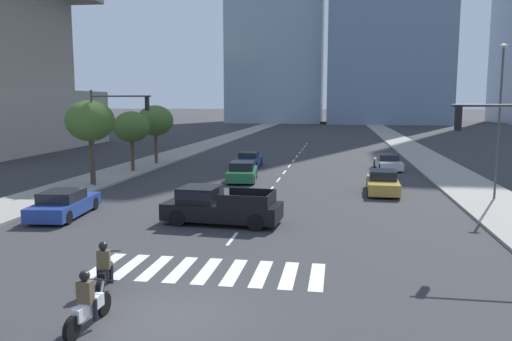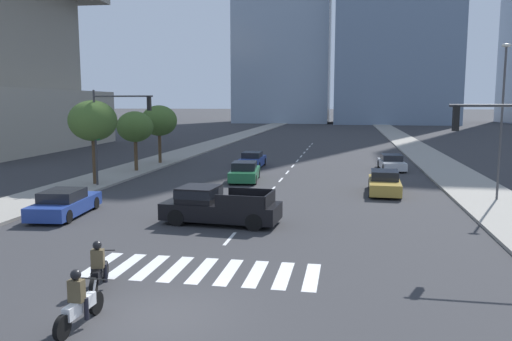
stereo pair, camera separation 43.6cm
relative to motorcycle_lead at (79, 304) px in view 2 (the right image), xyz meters
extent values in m
plane|color=#333335|center=(1.79, 0.96, -0.58)|extent=(800.00, 800.00, 0.00)
cube|color=gray|center=(14.36, 30.96, -0.51)|extent=(4.00, 260.00, 0.15)
cube|color=gray|center=(-10.78, 30.96, -0.51)|extent=(4.00, 260.00, 0.15)
cube|color=silver|center=(-1.81, 4.61, -0.58)|extent=(0.45, 2.64, 0.01)
cube|color=silver|center=(-0.91, 4.61, -0.58)|extent=(0.45, 2.64, 0.01)
cube|color=silver|center=(-0.01, 4.61, -0.58)|extent=(0.45, 2.64, 0.01)
cube|color=silver|center=(0.89, 4.61, -0.58)|extent=(0.45, 2.64, 0.01)
cube|color=silver|center=(1.79, 4.61, -0.58)|extent=(0.45, 2.64, 0.01)
cube|color=silver|center=(2.69, 4.61, -0.58)|extent=(0.45, 2.64, 0.01)
cube|color=silver|center=(3.59, 4.61, -0.58)|extent=(0.45, 2.64, 0.01)
cube|color=silver|center=(4.49, 4.61, -0.58)|extent=(0.45, 2.64, 0.01)
cube|color=silver|center=(5.39, 4.61, -0.58)|extent=(0.45, 2.64, 0.01)
cube|color=silver|center=(1.79, 8.61, -0.58)|extent=(0.14, 2.00, 0.01)
cube|color=silver|center=(1.79, 12.61, -0.58)|extent=(0.14, 2.00, 0.01)
cube|color=silver|center=(1.79, 16.61, -0.58)|extent=(0.14, 2.00, 0.01)
cube|color=silver|center=(1.79, 20.61, -0.58)|extent=(0.14, 2.00, 0.01)
cube|color=silver|center=(1.79, 24.61, -0.58)|extent=(0.14, 2.00, 0.01)
cube|color=silver|center=(1.79, 28.61, -0.58)|extent=(0.14, 2.00, 0.01)
cube|color=silver|center=(1.79, 32.61, -0.58)|extent=(0.14, 2.00, 0.01)
cube|color=silver|center=(1.79, 36.61, -0.58)|extent=(0.14, 2.00, 0.01)
cube|color=silver|center=(1.79, 40.61, -0.58)|extent=(0.14, 2.00, 0.01)
cube|color=silver|center=(1.79, 44.61, -0.58)|extent=(0.14, 2.00, 0.01)
cube|color=silver|center=(1.79, 48.61, -0.58)|extent=(0.14, 2.00, 0.01)
cube|color=silver|center=(1.79, 52.61, -0.58)|extent=(0.14, 2.00, 0.01)
cube|color=silver|center=(1.79, 56.61, -0.58)|extent=(0.14, 2.00, 0.01)
cylinder|color=black|center=(0.03, 0.77, -0.28)|extent=(0.14, 0.60, 0.60)
cylinder|color=black|center=(-0.03, -0.74, -0.28)|extent=(0.14, 0.60, 0.60)
cube|color=silver|center=(0.00, 0.02, -0.06)|extent=(0.26, 1.22, 0.32)
cylinder|color=#B2B2B7|center=(0.02, 0.67, 0.02)|extent=(0.07, 0.32, 0.67)
cylinder|color=black|center=(0.03, 0.72, 0.39)|extent=(0.70, 0.06, 0.04)
cube|color=brown|center=(0.00, -0.08, 0.37)|extent=(0.37, 0.25, 0.55)
sphere|color=black|center=(0.00, -0.08, 0.78)|extent=(0.26, 0.26, 0.26)
cylinder|color=black|center=(-0.18, 0.02, -0.11)|extent=(0.12, 0.12, 0.55)
cylinder|color=black|center=(0.18, 0.01, -0.11)|extent=(0.12, 0.12, 0.55)
cylinder|color=black|center=(-0.94, 3.19, -0.28)|extent=(0.27, 0.61, 0.60)
cylinder|color=black|center=(-0.56, 1.76, -0.28)|extent=(0.27, 0.61, 0.60)
cube|color=black|center=(-0.75, 2.48, -0.06)|extent=(0.52, 1.20, 0.32)
cylinder|color=#B2B2B7|center=(-0.91, 3.10, 0.02)|extent=(0.14, 0.32, 0.67)
cylinder|color=black|center=(-0.93, 3.14, 0.39)|extent=(0.69, 0.21, 0.04)
cube|color=brown|center=(-0.72, 2.38, 0.37)|extent=(0.41, 0.32, 0.55)
sphere|color=black|center=(-0.72, 2.38, 0.78)|extent=(0.26, 0.26, 0.26)
cylinder|color=black|center=(-0.92, 2.43, -0.11)|extent=(0.15, 0.15, 0.55)
cylinder|color=black|center=(-0.58, 2.52, -0.11)|extent=(0.15, 0.15, 0.55)
cube|color=black|center=(0.80, 11.09, 0.01)|extent=(5.44, 2.45, 0.75)
cube|color=black|center=(-0.25, 11.17, 0.74)|extent=(1.83, 2.02, 0.70)
cube|color=black|center=(-0.25, 11.17, 0.82)|extent=(1.85, 2.06, 0.39)
cube|color=black|center=(1.89, 10.01, 0.66)|extent=(2.23, 0.24, 0.55)
cube|color=black|center=(2.04, 11.99, 0.66)|extent=(2.23, 0.24, 0.55)
cube|color=black|center=(3.08, 10.92, 0.66)|extent=(0.23, 1.98, 0.55)
cylinder|color=black|center=(-1.06, 10.30, -0.20)|extent=(0.78, 0.32, 0.76)
cylinder|color=black|center=(-0.92, 12.15, -0.20)|extent=(0.78, 0.32, 0.76)
cylinder|color=black|center=(2.53, 10.03, -0.20)|extent=(0.78, 0.32, 0.76)
cylinder|color=black|center=(2.67, 11.88, -0.20)|extent=(0.78, 0.32, 0.76)
cube|color=navy|center=(-1.50, 31.25, -0.08)|extent=(1.74, 4.43, 0.69)
cube|color=black|center=(-1.50, 31.03, 0.50)|extent=(1.51, 2.00, 0.47)
cylinder|color=black|center=(-2.28, 32.74, -0.26)|extent=(0.23, 0.64, 0.64)
cylinder|color=black|center=(-0.75, 32.76, -0.26)|extent=(0.23, 0.64, 0.64)
cylinder|color=black|center=(-2.25, 29.74, -0.26)|extent=(0.23, 0.64, 0.64)
cylinder|color=black|center=(-0.73, 29.75, -0.26)|extent=(0.23, 0.64, 0.64)
cube|color=#B28E38|center=(8.68, 20.34, -0.09)|extent=(1.95, 4.75, 0.68)
cube|color=black|center=(8.68, 20.58, 0.52)|extent=(1.66, 2.16, 0.54)
cylinder|color=black|center=(9.44, 18.72, -0.26)|extent=(0.24, 0.65, 0.64)
cylinder|color=black|center=(7.81, 18.77, -0.26)|extent=(0.24, 0.65, 0.64)
cylinder|color=black|center=(9.54, 21.91, -0.26)|extent=(0.24, 0.65, 0.64)
cylinder|color=black|center=(7.91, 21.96, -0.26)|extent=(0.24, 0.65, 0.64)
cube|color=#1E6038|center=(-0.65, 23.68, -0.09)|extent=(2.29, 4.67, 0.67)
cube|color=black|center=(-0.63, 23.46, 0.53)|extent=(1.82, 2.18, 0.55)
cylinder|color=black|center=(-1.63, 25.13, -0.26)|extent=(0.28, 0.66, 0.64)
cylinder|color=black|center=(0.03, 25.29, -0.26)|extent=(0.28, 0.66, 0.64)
cylinder|color=black|center=(-1.33, 22.07, -0.26)|extent=(0.28, 0.66, 0.64)
cylinder|color=black|center=(0.33, 22.24, -0.26)|extent=(0.28, 0.66, 0.64)
cube|color=navy|center=(-7.09, 11.32, -0.10)|extent=(2.33, 4.88, 0.65)
cube|color=black|center=(-7.06, 11.08, 0.47)|extent=(1.85, 2.28, 0.50)
cylinder|color=black|center=(-8.09, 12.82, -0.26)|extent=(0.28, 0.66, 0.64)
cylinder|color=black|center=(-6.41, 13.00, -0.26)|extent=(0.28, 0.66, 0.64)
cylinder|color=black|center=(-7.77, 9.64, -0.26)|extent=(0.28, 0.66, 0.64)
cylinder|color=black|center=(-6.09, 9.81, -0.26)|extent=(0.28, 0.66, 0.64)
cube|color=#B7BABF|center=(10.02, 31.54, -0.12)|extent=(2.07, 4.56, 0.60)
cube|color=black|center=(10.00, 31.76, 0.42)|extent=(1.69, 2.11, 0.49)
cylinder|color=black|center=(10.92, 30.08, -0.26)|extent=(0.26, 0.65, 0.64)
cylinder|color=black|center=(9.33, 29.97, -0.26)|extent=(0.26, 0.65, 0.64)
cylinder|color=black|center=(10.71, 33.10, -0.26)|extent=(0.26, 0.65, 0.64)
cylinder|color=black|center=(9.12, 32.99, -0.26)|extent=(0.26, 0.65, 0.64)
cylinder|color=#333335|center=(11.69, 8.14, 4.80)|extent=(3.52, 0.10, 0.10)
cube|color=black|center=(10.18, 8.14, 4.35)|extent=(0.20, 0.28, 0.90)
sphere|color=red|center=(10.18, 8.14, 4.65)|extent=(0.18, 0.18, 0.18)
sphere|color=orange|center=(10.18, 8.14, 4.35)|extent=(0.18, 0.18, 0.18)
sphere|color=green|center=(10.18, 8.14, 4.05)|extent=(0.18, 0.18, 0.18)
cylinder|color=#333335|center=(-9.58, 19.36, 2.63)|extent=(0.14, 0.14, 6.13)
cylinder|color=#333335|center=(-7.60, 19.36, 5.29)|extent=(3.96, 0.10, 0.10)
cube|color=black|center=(-5.86, 19.36, 4.84)|extent=(0.20, 0.28, 0.90)
sphere|color=red|center=(-5.86, 19.36, 5.14)|extent=(0.18, 0.18, 0.18)
sphere|color=orange|center=(-5.86, 19.36, 4.84)|extent=(0.18, 0.18, 0.18)
sphere|color=green|center=(-5.86, 19.36, 4.54)|extent=(0.18, 0.18, 0.18)
cube|color=#19662D|center=(-9.58, 19.36, 2.57)|extent=(0.60, 0.04, 0.18)
cylinder|color=#3F3F42|center=(14.66, 18.73, 3.70)|extent=(0.12, 0.12, 8.26)
ellipsoid|color=beige|center=(14.66, 18.73, 7.93)|extent=(0.50, 0.24, 0.20)
cylinder|color=#4C3823|center=(-9.98, 19.84, 1.02)|extent=(0.28, 0.28, 2.91)
ellipsoid|color=#426028|center=(-9.98, 19.84, 3.72)|extent=(3.13, 3.13, 2.66)
cylinder|color=#4C3823|center=(-9.98, 26.51, 0.73)|extent=(0.28, 0.28, 2.32)
ellipsoid|color=#426028|center=(-9.98, 26.51, 3.02)|extent=(2.82, 2.82, 2.40)
cylinder|color=#4C3823|center=(-9.98, 31.71, 0.81)|extent=(0.28, 0.28, 2.48)
ellipsoid|color=#426028|center=(-9.98, 31.71, 3.31)|extent=(3.15, 3.15, 2.68)
camera|label=1|loc=(5.97, -11.03, 4.92)|focal=35.64mm
camera|label=2|loc=(6.40, -10.96, 4.92)|focal=35.64mm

